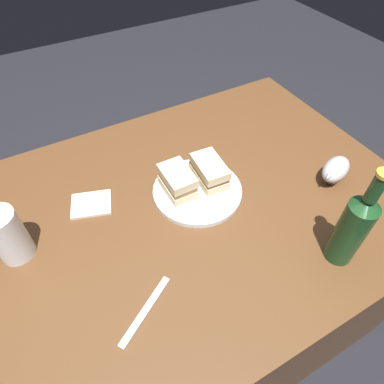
{
  "coord_description": "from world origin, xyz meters",
  "views": [
    {
      "loc": [
        0.28,
        0.54,
        1.46
      ],
      "look_at": [
        -0.03,
        -0.01,
        0.77
      ],
      "focal_mm": 31.31,
      "sensor_mm": 36.0,
      "label": 1
    }
  ],
  "objects_px": {
    "sandwich_half_left": "(210,171)",
    "pint_glass": "(9,237)",
    "fork": "(145,311)",
    "gravy_boat": "(335,170)",
    "napkin": "(91,204)",
    "plate": "(197,191)",
    "sandwich_half_right": "(179,181)",
    "cider_bottle": "(353,227)"
  },
  "relations": [
    {
      "from": "sandwich_half_right",
      "to": "gravy_boat",
      "type": "height_order",
      "value": "sandwich_half_right"
    },
    {
      "from": "sandwich_half_left",
      "to": "napkin",
      "type": "distance_m",
      "value": 0.35
    },
    {
      "from": "pint_glass",
      "to": "gravy_boat",
      "type": "bearing_deg",
      "value": 167.59
    },
    {
      "from": "fork",
      "to": "sandwich_half_right",
      "type": "bearing_deg",
      "value": -161.59
    },
    {
      "from": "sandwich_half_left",
      "to": "pint_glass",
      "type": "bearing_deg",
      "value": -2.64
    },
    {
      "from": "cider_bottle",
      "to": "napkin",
      "type": "relative_size",
      "value": 2.62
    },
    {
      "from": "cider_bottle",
      "to": "pint_glass",
      "type": "bearing_deg",
      "value": -29.38
    },
    {
      "from": "fork",
      "to": "napkin",
      "type": "bearing_deg",
      "value": -120.27
    },
    {
      "from": "fork",
      "to": "cider_bottle",
      "type": "bearing_deg",
      "value": 136.49
    },
    {
      "from": "sandwich_half_left",
      "to": "gravy_boat",
      "type": "xyz_separation_m",
      "value": [
        -0.33,
        0.17,
        -0.01
      ]
    },
    {
      "from": "plate",
      "to": "pint_glass",
      "type": "xyz_separation_m",
      "value": [
        0.49,
        -0.04,
        0.06
      ]
    },
    {
      "from": "cider_bottle",
      "to": "napkin",
      "type": "bearing_deg",
      "value": -42.92
    },
    {
      "from": "gravy_boat",
      "to": "cider_bottle",
      "type": "xyz_separation_m",
      "value": [
        0.18,
        0.2,
        0.07
      ]
    },
    {
      "from": "plate",
      "to": "sandwich_half_left",
      "type": "height_order",
      "value": "sandwich_half_left"
    },
    {
      "from": "gravy_boat",
      "to": "napkin",
      "type": "bearing_deg",
      "value": -20.93
    },
    {
      "from": "cider_bottle",
      "to": "napkin",
      "type": "distance_m",
      "value": 0.68
    },
    {
      "from": "sandwich_half_right",
      "to": "fork",
      "type": "bearing_deg",
      "value": 50.37
    },
    {
      "from": "cider_bottle",
      "to": "fork",
      "type": "xyz_separation_m",
      "value": [
        0.48,
        -0.1,
        -0.11
      ]
    },
    {
      "from": "pint_glass",
      "to": "fork",
      "type": "height_order",
      "value": "pint_glass"
    },
    {
      "from": "sandwich_half_left",
      "to": "gravy_boat",
      "type": "distance_m",
      "value": 0.37
    },
    {
      "from": "gravy_boat",
      "to": "fork",
      "type": "distance_m",
      "value": 0.67
    },
    {
      "from": "sandwich_half_left",
      "to": "fork",
      "type": "relative_size",
      "value": 0.72
    },
    {
      "from": "sandwich_half_left",
      "to": "fork",
      "type": "bearing_deg",
      "value": 39.67
    },
    {
      "from": "napkin",
      "to": "cider_bottle",
      "type": "bearing_deg",
      "value": 137.08
    },
    {
      "from": "sandwich_half_right",
      "to": "sandwich_half_left",
      "type": "bearing_deg",
      "value": 175.64
    },
    {
      "from": "sandwich_half_left",
      "to": "pint_glass",
      "type": "height_order",
      "value": "pint_glass"
    },
    {
      "from": "plate",
      "to": "sandwich_half_right",
      "type": "relative_size",
      "value": 2.25
    },
    {
      "from": "sandwich_half_right",
      "to": "cider_bottle",
      "type": "height_order",
      "value": "cider_bottle"
    },
    {
      "from": "pint_glass",
      "to": "cider_bottle",
      "type": "height_order",
      "value": "cider_bottle"
    },
    {
      "from": "sandwich_half_left",
      "to": "gravy_boat",
      "type": "relative_size",
      "value": 0.95
    },
    {
      "from": "sandwich_half_right",
      "to": "fork",
      "type": "distance_m",
      "value": 0.36
    },
    {
      "from": "plate",
      "to": "sandwich_half_left",
      "type": "relative_size",
      "value": 2.0
    },
    {
      "from": "sandwich_half_right",
      "to": "cider_bottle",
      "type": "xyz_separation_m",
      "value": [
        -0.25,
        0.38,
        0.06
      ]
    },
    {
      "from": "napkin",
      "to": "plate",
      "type": "bearing_deg",
      "value": 160.03
    },
    {
      "from": "plate",
      "to": "fork",
      "type": "bearing_deg",
      "value": 42.58
    },
    {
      "from": "pint_glass",
      "to": "gravy_boat",
      "type": "height_order",
      "value": "pint_glass"
    },
    {
      "from": "cider_bottle",
      "to": "sandwich_half_left",
      "type": "bearing_deg",
      "value": -67.25
    },
    {
      "from": "gravy_boat",
      "to": "napkin",
      "type": "relative_size",
      "value": 1.24
    },
    {
      "from": "napkin",
      "to": "fork",
      "type": "distance_m",
      "value": 0.36
    },
    {
      "from": "plate",
      "to": "sandwich_half_right",
      "type": "bearing_deg",
      "value": -26.96
    },
    {
      "from": "fork",
      "to": "gravy_boat",
      "type": "bearing_deg",
      "value": 156.88
    },
    {
      "from": "sandwich_half_left",
      "to": "pint_glass",
      "type": "relative_size",
      "value": 0.88
    }
  ]
}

